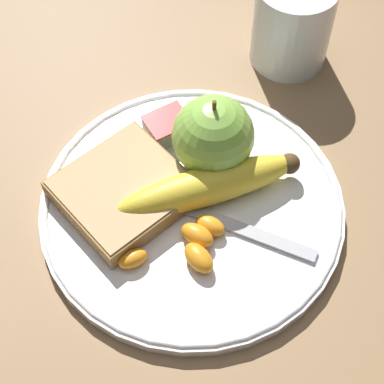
% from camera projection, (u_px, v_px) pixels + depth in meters
% --- Properties ---
extents(ground_plane, '(3.00, 3.00, 0.00)m').
position_uv_depth(ground_plane, '(192.00, 211.00, 0.59)').
color(ground_plane, olive).
extents(plate, '(0.28, 0.28, 0.01)m').
position_uv_depth(plate, '(192.00, 206.00, 0.59)').
color(plate, white).
rests_on(plate, ground_plane).
extents(juice_glass, '(0.08, 0.08, 0.09)m').
position_uv_depth(juice_glass, '(292.00, 25.00, 0.66)').
color(juice_glass, silver).
rests_on(juice_glass, ground_plane).
extents(apple, '(0.08, 0.08, 0.08)m').
position_uv_depth(apple, '(213.00, 136.00, 0.58)').
color(apple, '#84BC47').
rests_on(apple, plate).
extents(banana, '(0.17, 0.07, 0.04)m').
position_uv_depth(banana, '(211.00, 186.00, 0.57)').
color(banana, yellow).
rests_on(banana, plate).
extents(bread_slice, '(0.13, 0.12, 0.02)m').
position_uv_depth(bread_slice, '(124.00, 191.00, 0.58)').
color(bread_slice, olive).
rests_on(bread_slice, plate).
extents(fork, '(0.13, 0.17, 0.00)m').
position_uv_depth(fork, '(191.00, 210.00, 0.58)').
color(fork, '#B2B2B7').
rests_on(fork, plate).
extents(jam_packet, '(0.04, 0.03, 0.02)m').
position_uv_depth(jam_packet, '(167.00, 127.00, 0.62)').
color(jam_packet, silver).
rests_on(jam_packet, plate).
extents(orange_segment_0, '(0.03, 0.04, 0.02)m').
position_uv_depth(orange_segment_0, '(197.00, 235.00, 0.56)').
color(orange_segment_0, orange).
rests_on(orange_segment_0, plate).
extents(orange_segment_1, '(0.02, 0.03, 0.02)m').
position_uv_depth(orange_segment_1, '(199.00, 258.00, 0.54)').
color(orange_segment_1, orange).
rests_on(orange_segment_1, plate).
extents(orange_segment_2, '(0.03, 0.03, 0.02)m').
position_uv_depth(orange_segment_2, '(150.00, 222.00, 0.56)').
color(orange_segment_2, orange).
rests_on(orange_segment_2, plate).
extents(orange_segment_3, '(0.03, 0.02, 0.01)m').
position_uv_depth(orange_segment_3, '(133.00, 259.00, 0.54)').
color(orange_segment_3, orange).
rests_on(orange_segment_3, plate).
extents(orange_segment_4, '(0.03, 0.03, 0.02)m').
position_uv_depth(orange_segment_4, '(211.00, 225.00, 0.56)').
color(orange_segment_4, orange).
rests_on(orange_segment_4, plate).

